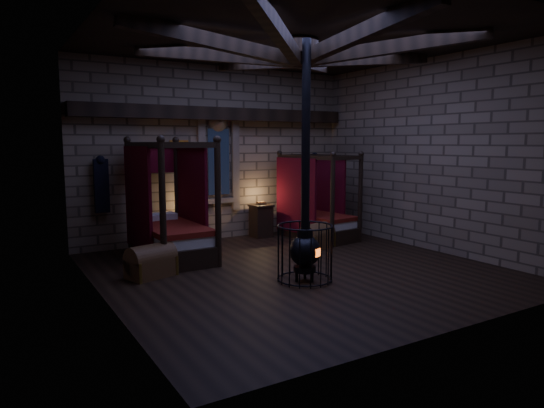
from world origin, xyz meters
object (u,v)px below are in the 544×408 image
bed_right (316,218)px  stove (305,247)px  bed_left (170,230)px  trunk_right (317,237)px  trunk_left (151,262)px

bed_right → stove: (-2.42, -3.00, 0.09)m
bed_left → trunk_right: bed_left is taller
bed_left → stove: size_ratio=0.59×
trunk_left → stove: bearing=-53.1°
bed_left → bed_right: bed_left is taller
bed_left → trunk_left: bearing=-123.5°
stove → trunk_right: bearing=26.3°
trunk_left → stove: stove is taller
bed_left → trunk_left: bed_left is taller
bed_left → trunk_right: (3.15, -0.79, -0.33)m
bed_right → trunk_left: (-4.61, -1.39, -0.25)m
trunk_left → stove: (2.19, -1.61, 0.34)m
bed_right → trunk_left: bearing=-171.0°
bed_right → stove: 3.86m
trunk_left → trunk_right: trunk_left is taller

